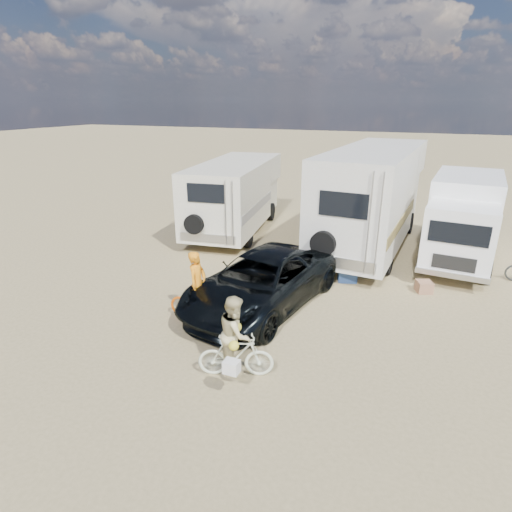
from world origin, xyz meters
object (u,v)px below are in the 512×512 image
at_px(bike_woman, 236,356).
at_px(box_truck, 462,221).
at_px(bike_man, 199,304).
at_px(cooler, 347,274).
at_px(rider_woman, 235,341).
at_px(rv_main, 372,199).
at_px(rv_left, 235,197).
at_px(rider_man, 198,290).
at_px(dark_suv, 262,282).
at_px(crate, 424,287).

bearing_deg(bike_woman, box_truck, -46.40).
height_order(bike_man, cooler, bike_man).
bearing_deg(cooler, rider_woman, -118.68).
height_order(rv_main, cooler, rv_main).
bearing_deg(bike_man, bike_woman, -134.73).
bearing_deg(box_truck, rv_left, -177.46).
xyz_separation_m(box_truck, bike_woman, (-4.42, -8.79, -0.97)).
bearing_deg(rv_main, bike_woman, -93.83).
distance_m(bike_woman, rider_man, 2.59).
relative_size(rv_main, box_truck, 1.47).
relative_size(dark_suv, cooler, 9.31).
bearing_deg(cooler, bike_man, -145.06).
relative_size(rv_left, rider_woman, 4.18).
bearing_deg(rider_man, crate, -54.62).
distance_m(rv_left, crate, 8.57).
relative_size(bike_woman, rider_woman, 0.96).
xyz_separation_m(box_truck, crate, (-0.97, -3.14, -1.27)).
height_order(rv_main, rider_man, rv_main).
xyz_separation_m(dark_suv, rider_man, (-1.21, -1.29, 0.10)).
distance_m(rv_left, bike_woman, 10.21).
distance_m(box_truck, bike_woman, 9.89).
bearing_deg(rv_main, dark_suv, -103.37).
xyz_separation_m(rv_left, dark_suv, (3.58, -6.18, -0.72)).
height_order(rv_main, bike_woman, rv_main).
distance_m(bike_man, cooler, 4.91).
height_order(bike_woman, cooler, bike_woman).
bearing_deg(bike_woman, cooler, -32.09).
bearing_deg(crate, box_truck, 72.85).
bearing_deg(bike_man, crate, -54.62).
bearing_deg(crate, rv_left, 154.90).
bearing_deg(rider_woman, bike_man, 26.39).
bearing_deg(rider_man, box_truck, -42.60).
height_order(bike_woman, crate, bike_woman).
relative_size(dark_suv, rider_woman, 3.27).
relative_size(rv_main, bike_woman, 5.35).
relative_size(rv_main, dark_suv, 1.58).
height_order(box_truck, bike_woman, box_truck).
height_order(bike_woman, rider_woman, rider_woman).
xyz_separation_m(rider_man, cooler, (3.08, 3.83, -0.60)).
bearing_deg(rv_main, rv_left, -175.71).
relative_size(box_truck, rider_man, 3.38).
bearing_deg(rv_main, crate, -55.02).
bearing_deg(bike_woman, crate, -51.13).
xyz_separation_m(rv_left, crate, (7.67, -3.59, -1.28)).
bearing_deg(box_truck, rv_main, 177.55).
bearing_deg(rv_main, bike_man, -108.73).
xyz_separation_m(rv_main, bike_man, (-3.20, -7.44, -1.41)).
bearing_deg(rider_man, bike_man, -0.82).
relative_size(rv_main, rider_woman, 5.15).
height_order(box_truck, rider_woman, box_truck).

